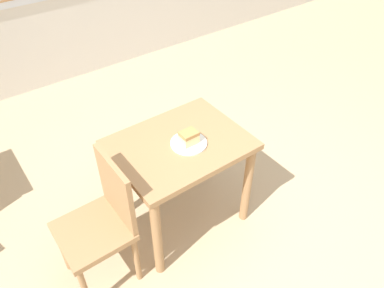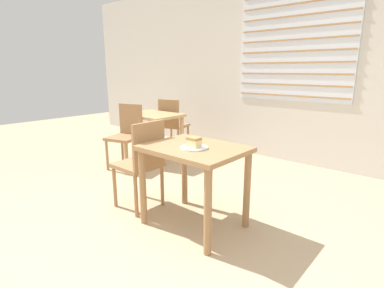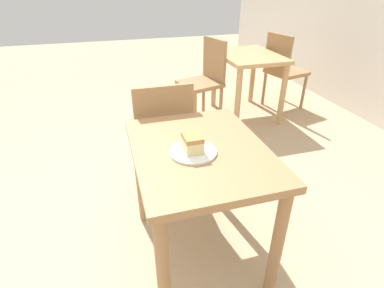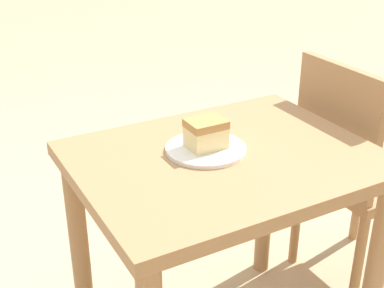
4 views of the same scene
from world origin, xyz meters
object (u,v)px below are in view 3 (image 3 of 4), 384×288
Objects in this scene: plate at (193,152)px; cake_slice at (193,143)px; dining_table_near at (199,170)px; dining_table_far at (248,66)px; chair_near_window at (162,136)px; chair_far_opposite at (283,69)px; chair_far_corner at (205,78)px.

plate is 2.16× the size of cake_slice.
dining_table_near is 1.02× the size of dining_table_far.
dining_table_far is at bearing 147.81° from dining_table_near.
dining_table_far is 1.70m from chair_near_window.
dining_table_far is at bearing 147.32° from plate.
plate is (0.64, 0.03, 0.24)m from chair_near_window.
chair_near_window and chair_far_opposite have the same top height.
chair_near_window is at bearing -45.50° from dining_table_far.
chair_near_window is 1.00× the size of chair_far_opposite.
chair_near_window is 2.13m from chair_far_opposite.
chair_far_corner is (-1.18, 0.70, 0.00)m from chair_near_window.
dining_table_far is 0.92× the size of chair_near_window.
chair_far_corner is at bearing 160.68° from dining_table_near.
chair_far_opposite is at bearing 138.76° from plate.
chair_far_opposite is at bearing 99.33° from dining_table_far.
plate is (1.82, -0.67, 0.24)m from chair_far_corner.
chair_near_window is 3.89× the size of plate.
chair_near_window is (1.19, -1.21, -0.09)m from dining_table_far.
dining_table_near is 0.15m from plate.
dining_table_near is 0.20m from cake_slice.
dining_table_far is 0.51m from chair_far_corner.
plate is at bearing 75.50° from cake_slice.
dining_table_far is 7.70× the size of cake_slice.
cake_slice reaches higher than plate.
chair_far_corner reaches higher than cake_slice.
plate is at bearing -32.68° from dining_table_far.
dining_table_near is at bearing 127.56° from cake_slice.
dining_table_far is 0.92× the size of chair_far_corner.
cake_slice is (0.04, -0.05, 0.19)m from dining_table_near.
chair_near_window is at bearing 112.72° from chair_far_opposite.
dining_table_near is 0.94× the size of chair_near_window.
chair_near_window is at bearing -46.94° from chair_far_corner.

